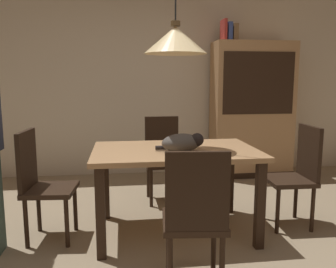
% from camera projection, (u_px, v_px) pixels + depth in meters
% --- Properties ---
extents(ground, '(10.00, 10.00, 0.00)m').
position_uv_depth(ground, '(179.00, 266.00, 2.51)').
color(ground, '#998466').
extents(back_wall, '(6.40, 0.10, 2.90)m').
position_uv_depth(back_wall, '(149.00, 72.00, 4.89)').
color(back_wall, beige).
rests_on(back_wall, ground).
extents(dining_table, '(1.40, 0.90, 0.75)m').
position_uv_depth(dining_table, '(175.00, 160.00, 2.99)').
color(dining_table, tan).
rests_on(dining_table, ground).
extents(chair_far_back, '(0.41, 0.41, 0.93)m').
position_uv_depth(chair_far_back, '(163.00, 155.00, 3.87)').
color(chair_far_back, black).
rests_on(chair_far_back, ground).
extents(chair_near_front, '(0.44, 0.44, 0.93)m').
position_uv_depth(chair_near_front, '(195.00, 214.00, 2.15)').
color(chair_near_front, black).
rests_on(chair_near_front, ground).
extents(chair_right_side, '(0.41, 0.41, 0.93)m').
position_uv_depth(chair_right_side, '(297.00, 171.00, 3.16)').
color(chair_right_side, black).
rests_on(chair_right_side, ground).
extents(chair_left_side, '(0.43, 0.43, 0.93)m').
position_uv_depth(chair_left_side, '(41.00, 181.00, 2.87)').
color(chair_left_side, black).
rests_on(chair_left_side, ground).
extents(cat_sleeping, '(0.40, 0.30, 0.16)m').
position_uv_depth(cat_sleeping, '(183.00, 142.00, 2.85)').
color(cat_sleeping, '#4C4742').
rests_on(cat_sleeping, dining_table).
extents(pendant_lamp, '(0.52, 0.52, 1.30)m').
position_uv_depth(pendant_lamp, '(175.00, 40.00, 2.83)').
color(pendant_lamp, beige).
extents(hutch_bookcase, '(1.12, 0.45, 1.85)m').
position_uv_depth(hutch_bookcase, '(252.00, 112.00, 4.83)').
color(hutch_bookcase, tan).
rests_on(hutch_bookcase, ground).
extents(book_red_tall, '(0.04, 0.22, 0.28)m').
position_uv_depth(book_red_tall, '(224.00, 30.00, 4.61)').
color(book_red_tall, '#B73833').
rests_on(book_red_tall, hutch_bookcase).
extents(book_blue_wide, '(0.06, 0.24, 0.24)m').
position_uv_depth(book_blue_wide, '(228.00, 32.00, 4.62)').
color(book_blue_wide, '#384C93').
rests_on(book_blue_wide, hutch_bookcase).
extents(book_brown_thick, '(0.06, 0.24, 0.22)m').
position_uv_depth(book_brown_thick, '(234.00, 33.00, 4.63)').
color(book_brown_thick, brown).
rests_on(book_brown_thick, hutch_bookcase).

